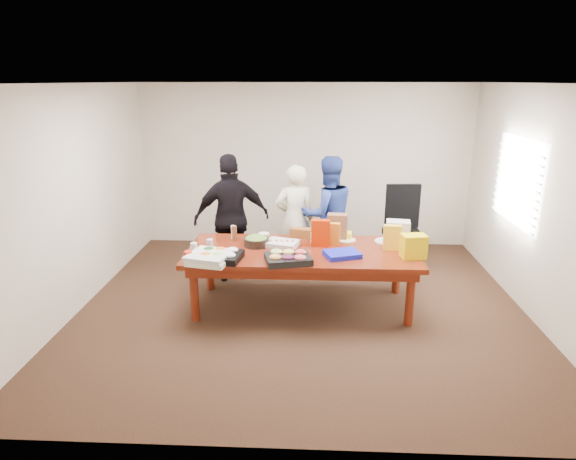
{
  "coord_description": "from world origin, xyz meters",
  "views": [
    {
      "loc": [
        0.09,
        -5.56,
        2.73
      ],
      "look_at": [
        -0.18,
        0.1,
        0.97
      ],
      "focal_mm": 30.13,
      "sensor_mm": 36.0,
      "label": 1
    }
  ],
  "objects_px": {
    "person_center": "(295,219)",
    "sheet_cake": "(282,244)",
    "person_right": "(328,215)",
    "salad_bowl": "(256,242)",
    "conference_table": "(302,278)",
    "office_chair": "(404,232)"
  },
  "relations": [
    {
      "from": "office_chair",
      "to": "sheet_cake",
      "type": "relative_size",
      "value": 3.13
    },
    {
      "from": "person_right",
      "to": "sheet_cake",
      "type": "distance_m",
      "value": 1.29
    },
    {
      "from": "person_right",
      "to": "salad_bowl",
      "type": "xyz_separation_m",
      "value": [
        -0.92,
        -1.12,
        -0.06
      ]
    },
    {
      "from": "office_chair",
      "to": "sheet_cake",
      "type": "height_order",
      "value": "office_chair"
    },
    {
      "from": "person_center",
      "to": "salad_bowl",
      "type": "distance_m",
      "value": 1.14
    },
    {
      "from": "conference_table",
      "to": "person_center",
      "type": "bearing_deg",
      "value": 96.31
    },
    {
      "from": "person_center",
      "to": "sheet_cake",
      "type": "xyz_separation_m",
      "value": [
        -0.13,
        -1.06,
        -0.02
      ]
    },
    {
      "from": "person_center",
      "to": "person_right",
      "type": "height_order",
      "value": "person_right"
    },
    {
      "from": "sheet_cake",
      "to": "salad_bowl",
      "type": "xyz_separation_m",
      "value": [
        -0.32,
        0.01,
        0.02
      ]
    },
    {
      "from": "conference_table",
      "to": "person_center",
      "type": "distance_m",
      "value": 1.25
    },
    {
      "from": "conference_table",
      "to": "person_right",
      "type": "height_order",
      "value": "person_right"
    },
    {
      "from": "person_right",
      "to": "salad_bowl",
      "type": "distance_m",
      "value": 1.45
    },
    {
      "from": "office_chair",
      "to": "sheet_cake",
      "type": "bearing_deg",
      "value": -151.24
    },
    {
      "from": "person_center",
      "to": "sheet_cake",
      "type": "bearing_deg",
      "value": 68.64
    },
    {
      "from": "person_right",
      "to": "sheet_cake",
      "type": "xyz_separation_m",
      "value": [
        -0.6,
        -1.13,
        -0.07
      ]
    },
    {
      "from": "office_chair",
      "to": "salad_bowl",
      "type": "distance_m",
      "value": 2.34
    },
    {
      "from": "conference_table",
      "to": "sheet_cake",
      "type": "xyz_separation_m",
      "value": [
        -0.26,
        0.11,
        0.41
      ]
    },
    {
      "from": "conference_table",
      "to": "office_chair",
      "type": "xyz_separation_m",
      "value": [
        1.47,
        1.25,
        0.23
      ]
    },
    {
      "from": "salad_bowl",
      "to": "person_center",
      "type": "bearing_deg",
      "value": 66.91
    },
    {
      "from": "person_center",
      "to": "sheet_cake",
      "type": "distance_m",
      "value": 1.07
    },
    {
      "from": "person_right",
      "to": "person_center",
      "type": "bearing_deg",
      "value": -8.59
    },
    {
      "from": "conference_table",
      "to": "salad_bowl",
      "type": "distance_m",
      "value": 0.73
    }
  ]
}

